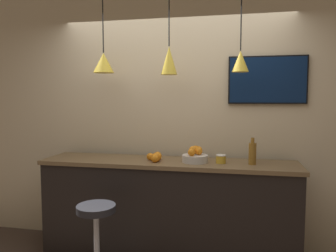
{
  "coord_description": "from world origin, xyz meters",
  "views": [
    {
      "loc": [
        0.65,
        -2.67,
        1.64
      ],
      "look_at": [
        0.0,
        0.51,
        1.36
      ],
      "focal_mm": 35.0,
      "sensor_mm": 36.0,
      "label": 1
    }
  ],
  "objects_px": {
    "bar_stool": "(97,233)",
    "juice_bottle": "(252,153)",
    "mounted_tv": "(267,80)",
    "fruit_bowl": "(195,156)",
    "spread_jar": "(221,159)"
  },
  "relations": [
    {
      "from": "fruit_bowl",
      "to": "mounted_tv",
      "type": "height_order",
      "value": "mounted_tv"
    },
    {
      "from": "fruit_bowl",
      "to": "juice_bottle",
      "type": "xyz_separation_m",
      "value": [
        0.55,
        -0.01,
        0.05
      ]
    },
    {
      "from": "bar_stool",
      "to": "fruit_bowl",
      "type": "relative_size",
      "value": 2.76
    },
    {
      "from": "bar_stool",
      "to": "juice_bottle",
      "type": "height_order",
      "value": "juice_bottle"
    },
    {
      "from": "bar_stool",
      "to": "fruit_bowl",
      "type": "height_order",
      "value": "fruit_bowl"
    },
    {
      "from": "juice_bottle",
      "to": "spread_jar",
      "type": "height_order",
      "value": "juice_bottle"
    },
    {
      "from": "fruit_bowl",
      "to": "spread_jar",
      "type": "bearing_deg",
      "value": -2.29
    },
    {
      "from": "spread_jar",
      "to": "fruit_bowl",
      "type": "bearing_deg",
      "value": 177.71
    },
    {
      "from": "bar_stool",
      "to": "fruit_bowl",
      "type": "xyz_separation_m",
      "value": [
        0.8,
        0.57,
        0.62
      ]
    },
    {
      "from": "mounted_tv",
      "to": "bar_stool",
      "type": "bearing_deg",
      "value": -148.67
    },
    {
      "from": "bar_stool",
      "to": "fruit_bowl",
      "type": "distance_m",
      "value": 1.16
    },
    {
      "from": "juice_bottle",
      "to": "spread_jar",
      "type": "relative_size",
      "value": 2.64
    },
    {
      "from": "bar_stool",
      "to": "juice_bottle",
      "type": "distance_m",
      "value": 1.6
    },
    {
      "from": "juice_bottle",
      "to": "fruit_bowl",
      "type": "bearing_deg",
      "value": 178.95
    },
    {
      "from": "juice_bottle",
      "to": "mounted_tv",
      "type": "height_order",
      "value": "mounted_tv"
    }
  ]
}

